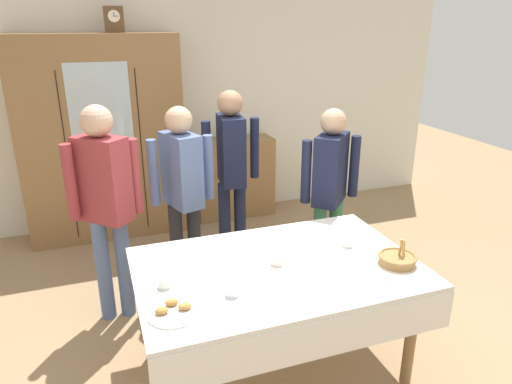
# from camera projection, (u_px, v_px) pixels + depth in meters

# --- Properties ---
(ground_plane) EXTENTS (12.00, 12.00, 0.00)m
(ground_plane) POSITION_uv_depth(u_px,v_px,m) (265.00, 346.00, 3.34)
(ground_plane) COLOR #997A56
(ground_plane) RESTS_ON ground
(back_wall) EXTENTS (6.40, 0.10, 2.70)m
(back_wall) POSITION_uv_depth(u_px,v_px,m) (183.00, 100.00, 5.21)
(back_wall) COLOR silver
(back_wall) RESTS_ON ground
(dining_table) EXTENTS (1.74, 1.13, 0.76)m
(dining_table) POSITION_uv_depth(u_px,v_px,m) (279.00, 282.00, 2.90)
(dining_table) COLOR olive
(dining_table) RESTS_ON ground
(wall_cabinet) EXTENTS (1.60, 0.46, 2.08)m
(wall_cabinet) POSITION_uv_depth(u_px,v_px,m) (103.00, 140.00, 4.78)
(wall_cabinet) COLOR olive
(wall_cabinet) RESTS_ON ground
(mantel_clock) EXTENTS (0.18, 0.11, 0.24)m
(mantel_clock) POSITION_uv_depth(u_px,v_px,m) (114.00, 19.00, 4.45)
(mantel_clock) COLOR brown
(mantel_clock) RESTS_ON wall_cabinet
(bookshelf_low) EXTENTS (0.91, 0.35, 0.92)m
(bookshelf_low) POSITION_uv_depth(u_px,v_px,m) (234.00, 178.00, 5.47)
(bookshelf_low) COLOR olive
(bookshelf_low) RESTS_ON ground
(book_stack) EXTENTS (0.15, 0.22, 0.11)m
(book_stack) POSITION_uv_depth(u_px,v_px,m) (233.00, 135.00, 5.29)
(book_stack) COLOR #664C7A
(book_stack) RESTS_ON bookshelf_low
(tea_cup_mid_right) EXTENTS (0.13, 0.13, 0.06)m
(tea_cup_mid_right) POSITION_uv_depth(u_px,v_px,m) (165.00, 284.00, 2.65)
(tea_cup_mid_right) COLOR silver
(tea_cup_mid_right) RESTS_ON dining_table
(tea_cup_far_right) EXTENTS (0.13, 0.13, 0.06)m
(tea_cup_far_right) POSITION_uv_depth(u_px,v_px,m) (233.00, 292.00, 2.57)
(tea_cup_far_right) COLOR white
(tea_cup_far_right) RESTS_ON dining_table
(tea_cup_front_edge) EXTENTS (0.13, 0.13, 0.06)m
(tea_cup_front_edge) POSITION_uv_depth(u_px,v_px,m) (348.00, 244.00, 3.13)
(tea_cup_front_edge) COLOR white
(tea_cup_front_edge) RESTS_ON dining_table
(tea_cup_near_right) EXTENTS (0.13, 0.13, 0.06)m
(tea_cup_near_right) POSITION_uv_depth(u_px,v_px,m) (277.00, 262.00, 2.89)
(tea_cup_near_right) COLOR white
(tea_cup_near_right) RESTS_ON dining_table
(bread_basket) EXTENTS (0.24, 0.24, 0.16)m
(bread_basket) POSITION_uv_depth(u_px,v_px,m) (397.00, 259.00, 2.91)
(bread_basket) COLOR #9E7542
(bread_basket) RESTS_ON dining_table
(pastry_plate) EXTENTS (0.28, 0.28, 0.05)m
(pastry_plate) POSITION_uv_depth(u_px,v_px,m) (173.00, 311.00, 2.43)
(pastry_plate) COLOR white
(pastry_plate) RESTS_ON dining_table
(spoon_center) EXTENTS (0.12, 0.02, 0.01)m
(spoon_center) POSITION_uv_depth(u_px,v_px,m) (383.00, 285.00, 2.68)
(spoon_center) COLOR silver
(spoon_center) RESTS_ON dining_table
(spoon_back_edge) EXTENTS (0.12, 0.02, 0.01)m
(spoon_back_edge) POSITION_uv_depth(u_px,v_px,m) (270.00, 288.00, 2.66)
(spoon_back_edge) COLOR silver
(spoon_back_edge) RESTS_ON dining_table
(person_by_cabinet) EXTENTS (0.52, 0.38, 1.64)m
(person_by_cabinet) POSITION_uv_depth(u_px,v_px,m) (231.00, 163.00, 4.15)
(person_by_cabinet) COLOR #191E38
(person_by_cabinet) RESTS_ON ground
(person_beside_shelf) EXTENTS (0.52, 0.40, 1.66)m
(person_beside_shelf) POSITION_uv_depth(u_px,v_px,m) (105.00, 195.00, 3.35)
(person_beside_shelf) COLOR slate
(person_beside_shelf) RESTS_ON ground
(person_near_right_end) EXTENTS (0.52, 0.40, 1.55)m
(person_near_right_end) POSITION_uv_depth(u_px,v_px,m) (330.00, 183.00, 3.84)
(person_near_right_end) COLOR #33704C
(person_near_right_end) RESTS_ON ground
(person_behind_table_left) EXTENTS (0.52, 0.40, 1.59)m
(person_behind_table_left) POSITION_uv_depth(u_px,v_px,m) (182.00, 184.00, 3.73)
(person_behind_table_left) COLOR #232328
(person_behind_table_left) RESTS_ON ground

